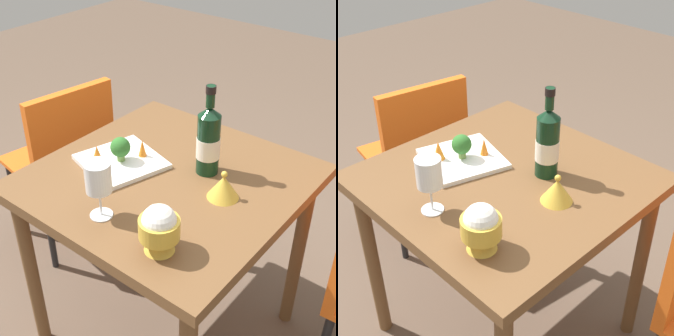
% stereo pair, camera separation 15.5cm
% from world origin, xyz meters
% --- Properties ---
extents(ground_plane, '(8.00, 8.00, 0.00)m').
position_xyz_m(ground_plane, '(0.00, 0.00, 0.00)').
color(ground_plane, brown).
extents(dining_table, '(0.82, 0.82, 0.75)m').
position_xyz_m(dining_table, '(0.00, 0.00, 0.66)').
color(dining_table, brown).
rests_on(dining_table, ground_plane).
extents(chair_near_window, '(0.46, 0.46, 0.85)m').
position_xyz_m(chair_near_window, '(-0.12, -0.68, 0.53)').
color(chair_near_window, orange).
rests_on(chair_near_window, ground_plane).
extents(wine_bottle, '(0.08, 0.08, 0.31)m').
position_xyz_m(wine_bottle, '(-0.10, 0.08, 0.87)').
color(wine_bottle, black).
rests_on(wine_bottle, dining_table).
extents(wine_glass, '(0.08, 0.08, 0.18)m').
position_xyz_m(wine_glass, '(0.28, -0.02, 0.88)').
color(wine_glass, white).
rests_on(wine_glass, dining_table).
extents(rice_bowl, '(0.11, 0.11, 0.14)m').
position_xyz_m(rice_bowl, '(0.29, 0.20, 0.83)').
color(rice_bowl, gold).
rests_on(rice_bowl, dining_table).
extents(rice_bowl_lid, '(0.10, 0.10, 0.09)m').
position_xyz_m(rice_bowl_lid, '(-0.01, 0.20, 0.79)').
color(rice_bowl_lid, gold).
rests_on(rice_bowl_lid, dining_table).
extents(serving_plate, '(0.31, 0.31, 0.02)m').
position_xyz_m(serving_plate, '(0.04, -0.17, 0.76)').
color(serving_plate, white).
rests_on(serving_plate, dining_table).
extents(broccoli_floret, '(0.07, 0.07, 0.09)m').
position_xyz_m(broccoli_floret, '(0.05, -0.17, 0.82)').
color(broccoli_floret, '#729E4C').
rests_on(broccoli_floret, serving_plate).
extents(carrot_garnish_left, '(0.03, 0.03, 0.06)m').
position_xyz_m(carrot_garnish_left, '(-0.02, -0.13, 0.80)').
color(carrot_garnish_left, orange).
rests_on(carrot_garnish_left, serving_plate).
extents(carrot_garnish_right, '(0.04, 0.04, 0.07)m').
position_xyz_m(carrot_garnish_right, '(0.11, -0.22, 0.80)').
color(carrot_garnish_right, orange).
rests_on(carrot_garnish_right, serving_plate).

